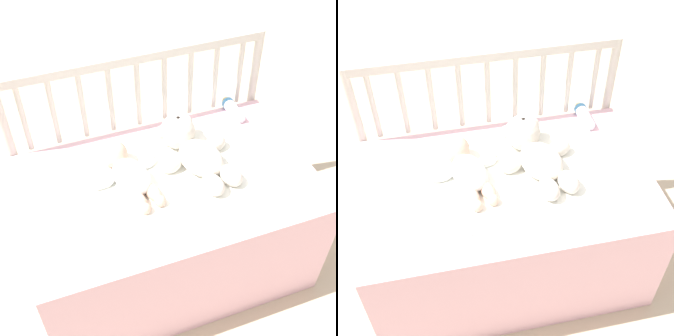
{
  "view_description": "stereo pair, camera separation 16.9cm",
  "coord_description": "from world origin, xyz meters",
  "views": [
    {
      "loc": [
        -0.41,
        -1.11,
        1.77
      ],
      "look_at": [
        0.0,
        0.01,
        0.58
      ],
      "focal_mm": 50.0,
      "sensor_mm": 36.0,
      "label": 1
    },
    {
      "loc": [
        -0.25,
        -1.16,
        1.77
      ],
      "look_at": [
        0.0,
        0.01,
        0.58
      ],
      "focal_mm": 50.0,
      "sensor_mm": 36.0,
      "label": 2
    }
  ],
  "objects": [
    {
      "name": "ground_plane",
      "position": [
        0.0,
        0.0,
        0.0
      ],
      "size": [
        12.0,
        12.0,
        0.0
      ],
      "primitive_type": "plane",
      "color": "#C6B293"
    },
    {
      "name": "crib_mattress",
      "position": [
        0.0,
        0.0,
        0.26
      ],
      "size": [
        1.08,
        0.67,
        0.52
      ],
      "color": "#EDB7C6",
      "rests_on": "ground_plane"
    },
    {
      "name": "crib_rail",
      "position": [
        0.0,
        0.36,
        0.6
      ],
      "size": [
        1.08,
        0.04,
        0.85
      ],
      "color": "beige",
      "rests_on": "ground_plane"
    },
    {
      "name": "blanket",
      "position": [
        0.02,
        0.03,
        0.52
      ],
      "size": [
        0.74,
        0.51,
        0.01
      ],
      "color": "white",
      "rests_on": "crib_mattress"
    },
    {
      "name": "teddy_bear",
      "position": [
        0.13,
        0.08,
        0.57
      ],
      "size": [
        0.31,
        0.41,
        0.14
      ],
      "color": "silver",
      "rests_on": "crib_mattress"
    },
    {
      "name": "baby",
      "position": [
        -0.14,
        0.06,
        0.56
      ],
      "size": [
        0.27,
        0.34,
        0.1
      ],
      "color": "white",
      "rests_on": "crib_mattress"
    },
    {
      "name": "baby_bottle",
      "position": [
        0.39,
        0.28,
        0.54
      ],
      "size": [
        0.05,
        0.15,
        0.05
      ],
      "color": "white",
      "rests_on": "crib_mattress"
    }
  ]
}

